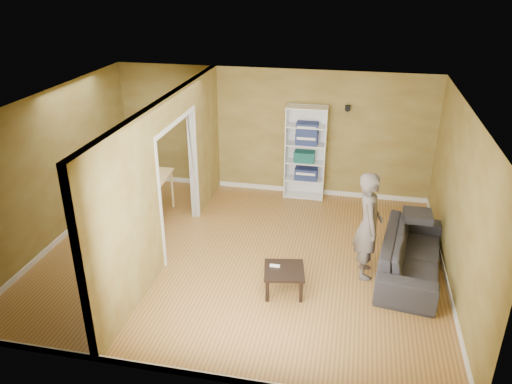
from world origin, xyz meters
TOP-DOWN VIEW (x-y plane):
  - room_shell at (0.00, 0.00)m, footprint 6.50×6.50m
  - partition at (-1.20, 0.00)m, footprint 0.22×5.50m
  - wall_speaker at (1.50, 2.69)m, footprint 0.10×0.10m
  - sofa at (2.70, 0.08)m, footprint 2.33×1.25m
  - person at (2.00, -0.11)m, footprint 0.79×0.65m
  - bookshelf at (0.73, 2.60)m, footprint 0.81×0.35m
  - paper_box_navy_a at (0.77, 2.56)m, footprint 0.46×0.30m
  - paper_box_teal at (0.71, 2.56)m, footprint 0.41×0.27m
  - paper_box_navy_b at (0.75, 2.56)m, footprint 0.44×0.28m
  - paper_box_navy_c at (0.75, 2.56)m, footprint 0.42×0.28m
  - coffee_table at (0.84, -0.85)m, footprint 0.58×0.58m
  - game_controller at (0.69, -0.80)m, footprint 0.15×0.04m
  - dining_table at (-2.35, 1.10)m, footprint 1.32×0.88m
  - chair_left at (-3.09, 1.12)m, footprint 0.46×0.46m
  - chair_near at (-2.25, 0.43)m, footprint 0.48×0.48m
  - chair_far at (-2.38, 1.64)m, footprint 0.49×0.49m

SIDE VIEW (x-z plane):
  - coffee_table at x=0.84m, z-range 0.14..0.52m
  - game_controller at x=0.69m, z-range 0.39..0.42m
  - sofa at x=2.70m, z-range 0.00..0.85m
  - chair_left at x=-3.09m, z-range 0.00..0.97m
  - chair_far at x=-2.38m, z-range 0.00..1.03m
  - chair_near at x=-2.25m, z-range 0.00..1.04m
  - paper_box_navy_a at x=0.77m, z-range 0.41..0.64m
  - dining_table at x=-2.35m, z-range 0.33..1.16m
  - paper_box_teal at x=0.71m, z-range 0.78..0.99m
  - bookshelf at x=0.73m, z-range 0.00..1.93m
  - person at x=2.00m, z-range 0.00..2.00m
  - paper_box_navy_b at x=0.75m, z-range 1.16..1.39m
  - room_shell at x=0.00m, z-range -1.95..4.55m
  - partition at x=-1.20m, z-range 0.00..2.60m
  - paper_box_navy_c at x=0.75m, z-range 1.38..1.60m
  - wall_speaker at x=1.50m, z-range 1.85..1.95m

